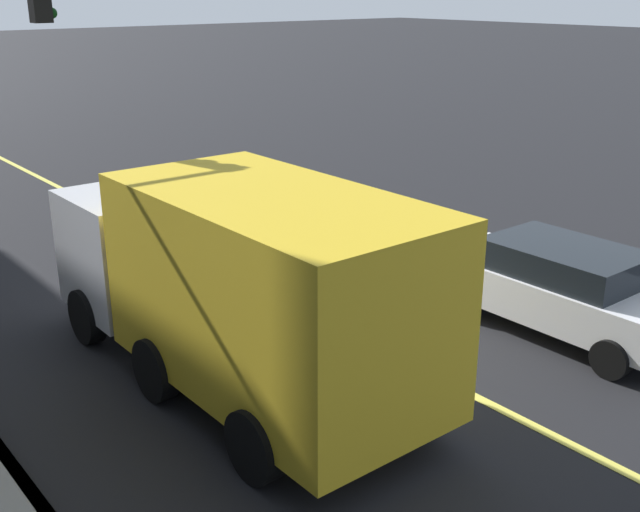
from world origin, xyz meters
TOP-DOWN VIEW (x-y plane):
  - ground at (0.00, 0.00)m, footprint 200.00×200.00m
  - lane_stripe_center at (0.00, 0.00)m, footprint 80.00×0.16m
  - car_white at (-2.14, -2.81)m, footprint 4.47×1.91m
  - truck_yellow at (-0.37, 2.30)m, footprint 6.90×2.60m

SIDE VIEW (x-z plane):
  - ground at x=0.00m, z-range 0.00..0.00m
  - lane_stripe_center at x=0.00m, z-range 0.00..0.01m
  - car_white at x=-2.14m, z-range 0.04..1.51m
  - truck_yellow at x=-0.37m, z-range 0.11..3.10m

